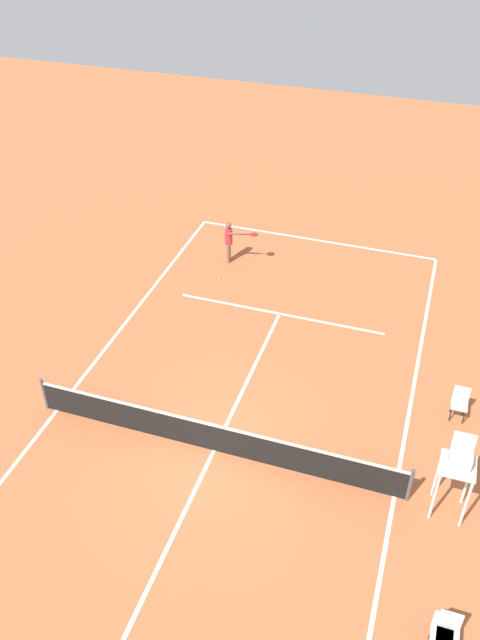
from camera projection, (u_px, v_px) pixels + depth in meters
name	position (u px, v px, depth m)	size (l,w,h in m)	color
ground_plane	(214.00, 450.00, 17.17)	(60.00, 60.00, 0.00)	#B76038
court_lines	(214.00, 450.00, 17.17)	(9.49, 23.26, 0.01)	white
tennis_net	(214.00, 437.00, 16.87)	(10.09, 0.10, 1.07)	#4C4C51
player_serving	(230.00, 239.00, 24.10)	(1.29, 0.45, 1.63)	brown
tennis_ball	(220.00, 279.00, 23.63)	(0.07, 0.07, 0.07)	#CCE033
umpire_chair	(458.00, 464.00, 14.72)	(0.80, 0.80, 2.41)	silver
courtside_chair_near	(442.00, 632.00, 12.74)	(0.44, 0.46, 0.95)	#262626
courtside_chair_mid	(460.00, 402.00, 17.86)	(0.44, 0.46, 0.95)	#262626
courtside_chair_far	(448.00, 631.00, 12.76)	(0.44, 0.46, 0.95)	#262626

